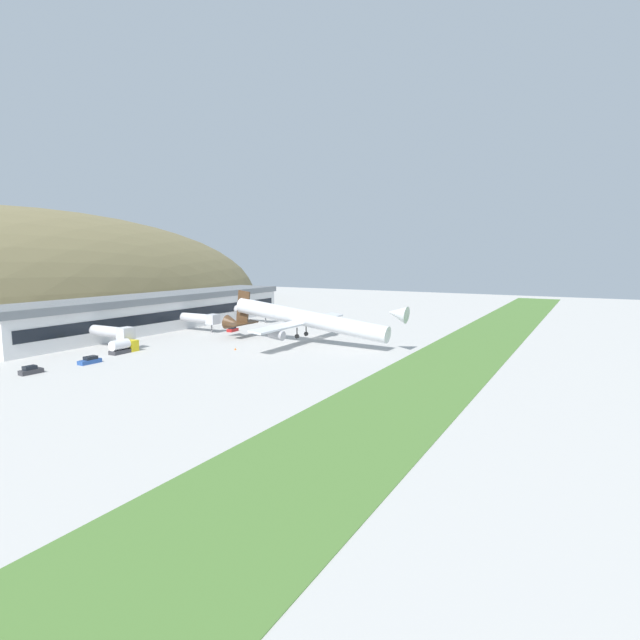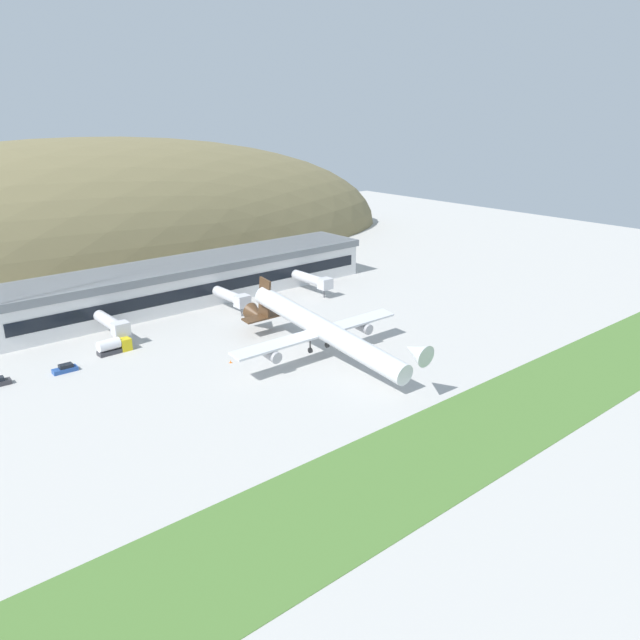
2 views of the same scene
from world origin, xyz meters
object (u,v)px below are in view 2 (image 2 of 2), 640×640
(cargo_airplane, at_px, (322,330))
(traffic_cone_0, at_px, (306,340))
(jetway_0, at_px, (112,324))
(jetway_2, at_px, (313,280))
(traffic_cone_1, at_px, (231,362))
(terminal_building, at_px, (194,278))
(fuel_truck, at_px, (114,346))
(jetway_1, at_px, (232,297))
(service_car_1, at_px, (65,369))
(service_car_2, at_px, (267,314))

(cargo_airplane, bearing_deg, traffic_cone_0, 68.38)
(jetway_0, relative_size, cargo_airplane, 0.25)
(jetway_2, bearing_deg, traffic_cone_1, -148.77)
(terminal_building, xyz_separation_m, fuel_truck, (-31.69, -22.26, -4.49))
(jetway_1, relative_size, fuel_truck, 1.90)
(jetway_1, xyz_separation_m, service_car_1, (-44.59, -10.01, -3.36))
(cargo_airplane, relative_size, traffic_cone_0, 90.89)
(jetway_0, height_order, fuel_truck, jetway_0)
(jetway_0, xyz_separation_m, service_car_2, (35.37, -7.77, -3.35))
(traffic_cone_0, bearing_deg, fuel_truck, 149.08)
(cargo_airplane, distance_m, fuel_truck, 43.53)
(jetway_1, distance_m, jetway_2, 25.42)
(terminal_building, bearing_deg, fuel_truck, -144.91)
(jetway_1, relative_size, cargo_airplane, 0.25)
(jetway_0, bearing_deg, terminal_building, 28.25)
(terminal_building, height_order, service_car_2, terminal_building)
(jetway_2, relative_size, service_car_1, 3.15)
(service_car_2, distance_m, traffic_cone_0, 19.96)
(jetway_1, bearing_deg, cargo_airplane, -94.20)
(terminal_building, bearing_deg, cargo_airplane, -91.15)
(jetway_0, bearing_deg, jetway_1, -0.09)
(jetway_0, bearing_deg, fuel_truck, -112.24)
(jetway_2, height_order, traffic_cone_1, jetway_2)
(terminal_building, relative_size, jetway_1, 7.68)
(service_car_1, xyz_separation_m, service_car_2, (49.35, 2.29, 0.01))
(cargo_airplane, bearing_deg, jetway_2, 52.45)
(service_car_1, relative_size, traffic_cone_1, 7.95)
(jetway_1, relative_size, traffic_cone_0, 23.00)
(fuel_truck, bearing_deg, service_car_2, -1.58)
(jetway_0, distance_m, fuel_truck, 7.66)
(terminal_building, xyz_separation_m, service_car_2, (6.43, -23.32, -5.37))
(jetway_2, bearing_deg, service_car_1, -172.36)
(fuel_truck, bearing_deg, jetway_2, 5.87)
(jetway_2, bearing_deg, terminal_building, 149.08)
(jetway_0, relative_size, fuel_truck, 1.89)
(terminal_building, distance_m, jetway_2, 31.63)
(cargo_airplane, bearing_deg, jetway_0, 126.79)
(service_car_2, bearing_deg, fuel_truck, 178.42)
(service_car_1, height_order, fuel_truck, fuel_truck)
(traffic_cone_0, relative_size, traffic_cone_1, 1.00)
(fuel_truck, bearing_deg, jetway_0, 67.76)
(jetway_1, xyz_separation_m, fuel_truck, (-33.36, -6.67, -2.47))
(jetway_2, bearing_deg, jetway_0, 179.32)
(terminal_building, xyz_separation_m, jetway_2, (27.08, -16.22, -2.02))
(jetway_1, bearing_deg, service_car_1, -167.35)
(cargo_airplane, xyz_separation_m, traffic_cone_0, (3.91, 9.87, -5.98))
(jetway_2, bearing_deg, cargo_airplane, -127.55)
(jetway_2, distance_m, traffic_cone_0, 36.27)
(terminal_building, distance_m, jetway_1, 15.82)
(terminal_building, height_order, jetway_1, terminal_building)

